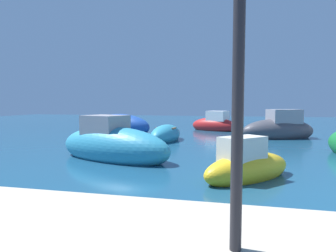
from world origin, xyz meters
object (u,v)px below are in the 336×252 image
moored_boat_2 (279,129)px  moored_boat_6 (214,124)px  moored_boat_0 (113,146)px  moored_boat_4 (166,135)px  quayside_lamp_post (239,24)px  moored_boat_7 (120,126)px  moored_boat_10 (247,166)px

moored_boat_2 → moored_boat_6: 5.70m
moored_boat_0 → moored_boat_4: 5.56m
moored_boat_6 → quayside_lamp_post: (1.78, -19.20, 2.33)m
moored_boat_2 → moored_boat_7: size_ratio=0.94×
moored_boat_2 → moored_boat_4: size_ratio=1.35×
moored_boat_0 → moored_boat_4: size_ratio=1.49×
moored_boat_7 → moored_boat_10: (7.90, -10.53, -0.12)m
moored_boat_0 → moored_boat_4: moored_boat_0 is taller
moored_boat_2 → quayside_lamp_post: quayside_lamp_post is taller
moored_boat_4 → moored_boat_10: moored_boat_10 is taller
moored_boat_0 → moored_boat_2: 10.52m
moored_boat_6 → quayside_lamp_post: bearing=119.9°
moored_boat_7 → moored_boat_10: size_ratio=1.66×
quayside_lamp_post → moored_boat_10: bearing=87.3°
moored_boat_0 → quayside_lamp_post: quayside_lamp_post is taller
moored_boat_2 → moored_boat_10: 10.25m
moored_boat_7 → quayside_lamp_post: bearing=132.3°
moored_boat_2 → moored_boat_7: moored_boat_2 is taller
moored_boat_0 → moored_boat_10: size_ratio=1.74×
moored_boat_4 → quayside_lamp_post: (3.79, -12.46, 2.47)m
moored_boat_10 → quayside_lamp_post: (-0.23, -5.06, 2.44)m
moored_boat_0 → moored_boat_7: bearing=130.4°
moored_boat_6 → moored_boat_0: bearing=102.5°
moored_boat_6 → moored_boat_10: bearing=122.7°
moored_boat_0 → quayside_lamp_post: 8.53m
moored_boat_0 → quayside_lamp_post: size_ratio=1.38×
moored_boat_0 → moored_boat_6: 12.54m
moored_boat_0 → moored_boat_2: bearing=70.8°
moored_boat_4 → moored_boat_10: (4.03, -7.40, 0.03)m
moored_boat_2 → moored_boat_6: size_ratio=1.19×
moored_boat_0 → quayside_lamp_post: (4.40, -6.93, 2.29)m
moored_boat_4 → moored_boat_7: moored_boat_7 is taller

